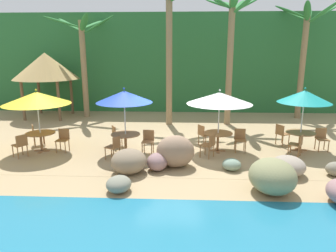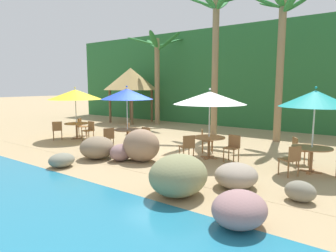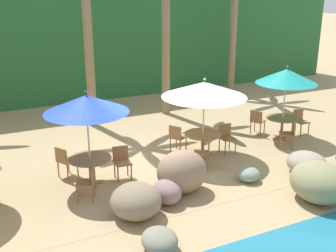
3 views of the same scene
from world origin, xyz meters
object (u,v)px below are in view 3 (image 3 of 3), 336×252
umbrella_white (204,89)px  chair_teal_inland (257,120)px  chair_blue_seaward (122,160)px  chair_teal_seaward (300,120)px  chair_white_seaward (226,136)px  chair_teal_left (290,132)px  chair_white_left (205,152)px  palm_tree_fourth (235,2)px  chair_blue_inland (65,160)px  dining_table_white (203,138)px  chair_blue_left (89,181)px  dining_table_teal (282,121)px  dining_table_blue (90,162)px  umbrella_blue (86,104)px  chair_white_inland (177,136)px  palm_tree_third (166,2)px  umbrella_teal (287,76)px

umbrella_white → chair_teal_inland: umbrella_white is taller
chair_blue_seaward → chair_teal_seaward: bearing=5.3°
chair_white_seaward → chair_teal_left: bearing=-16.8°
chair_white_left → palm_tree_fourth: (5.63, 7.04, 3.67)m
chair_blue_inland → dining_table_white: bearing=-5.2°
chair_blue_left → chair_white_left: size_ratio=1.00×
dining_table_teal → dining_table_blue: bearing=-175.3°
chair_blue_seaward → chair_teal_seaward: size_ratio=1.00×
chair_blue_seaward → dining_table_white: size_ratio=0.79×
chair_teal_seaward → dining_table_teal: bearing=-174.2°
chair_white_seaward → chair_teal_inland: bearing=25.4°
dining_table_blue → dining_table_white: 3.54m
umbrella_blue → chair_teal_seaward: 7.76m
chair_white_inland → chair_teal_inland: bearing=4.3°
chair_blue_left → chair_teal_seaward: 7.96m
chair_blue_inland → chair_teal_left: bearing=-7.6°
chair_blue_inland → umbrella_white: (4.01, -0.36, 1.56)m
umbrella_blue → chair_blue_inland: umbrella_blue is taller
chair_blue_inland → palm_tree_fourth: 11.58m
chair_blue_seaward → palm_tree_third: (3.67, 4.91, 3.78)m
umbrella_teal → chair_teal_inland: umbrella_teal is taller
chair_blue_seaward → dining_table_white: chair_blue_seaward is taller
chair_blue_seaward → dining_table_teal: (5.86, 0.54, 0.10)m
chair_white_left → chair_teal_inland: size_ratio=1.00×
umbrella_white → chair_teal_left: bearing=-11.0°
chair_white_seaward → chair_white_left: 1.48m
chair_blue_inland → umbrella_teal: 7.38m
dining_table_blue → dining_table_white: bearing=5.4°
chair_teal_seaward → chair_teal_left: 1.49m
dining_table_blue → chair_white_inland: chair_white_inland is taller
umbrella_blue → umbrella_teal: umbrella_blue is taller
dining_table_blue → chair_teal_seaward: size_ratio=1.26×
dining_table_white → chair_teal_inland: size_ratio=1.26×
dining_table_white → palm_tree_fourth: (5.24, 6.28, 3.57)m
umbrella_blue → chair_teal_seaward: (7.56, 0.64, -1.64)m
umbrella_blue → chair_teal_inland: size_ratio=2.86×
chair_white_inland → dining_table_teal: size_ratio=0.79×
dining_table_blue → palm_tree_third: (4.52, 4.93, 3.68)m
chair_teal_left → chair_blue_inland: bearing=172.4°
chair_blue_inland → chair_white_seaward: same height
umbrella_teal → chair_blue_seaward: bearing=-174.8°
dining_table_white → chair_teal_left: 2.88m
chair_blue_inland → chair_teal_seaward: bearing=-0.4°
chair_teal_inland → chair_teal_seaward: bearing=-24.1°
chair_blue_left → palm_tree_fourth: size_ratio=0.14×
umbrella_white → chair_teal_inland: 3.24m
dining_table_white → dining_table_teal: same height
chair_teal_left → palm_tree_fourth: size_ratio=0.14×
umbrella_teal → chair_teal_seaward: (0.85, 0.09, -1.61)m
chair_white_inland → chair_teal_seaward: bearing=-4.6°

